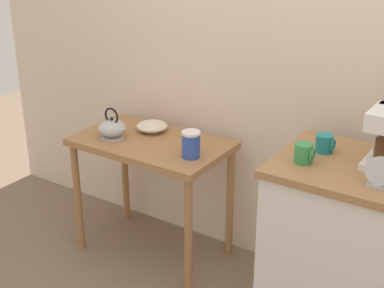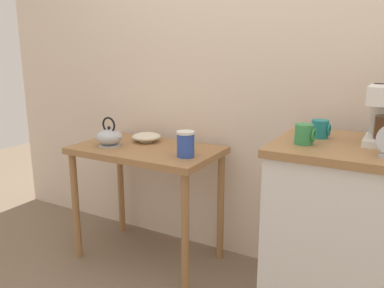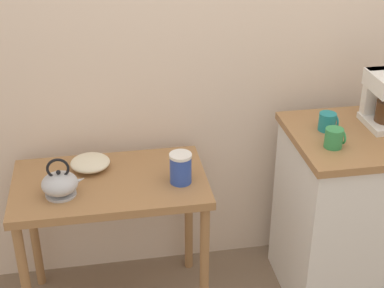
% 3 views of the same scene
% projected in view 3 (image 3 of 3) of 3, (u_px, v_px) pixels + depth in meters
% --- Properties ---
extents(back_wall, '(4.40, 0.10, 2.80)m').
position_uv_depth(back_wall, '(245.00, 11.00, 2.77)').
color(back_wall, beige).
rests_on(back_wall, ground_plane).
extents(wooden_table, '(0.89, 0.53, 0.74)m').
position_uv_depth(wooden_table, '(111.00, 199.00, 2.70)').
color(wooden_table, '#9E7044').
rests_on(wooden_table, ground_plane).
extents(kitchen_counter, '(0.66, 0.60, 0.92)m').
position_uv_depth(kitchen_counter, '(350.00, 214.00, 2.90)').
color(kitchen_counter, white).
rests_on(kitchen_counter, ground_plane).
extents(bowl_stoneware, '(0.19, 0.19, 0.06)m').
position_uv_depth(bowl_stoneware, '(90.00, 163.00, 2.72)').
color(bowl_stoneware, beige).
rests_on(bowl_stoneware, wooden_table).
extents(teakettle, '(0.20, 0.16, 0.18)m').
position_uv_depth(teakettle, '(60.00, 184.00, 2.51)').
color(teakettle, '#B2B5BA').
rests_on(teakettle, wooden_table).
extents(canister_enamel, '(0.10, 0.10, 0.15)m').
position_uv_depth(canister_enamel, '(181.00, 168.00, 2.60)').
color(canister_enamel, '#2D4CAD').
rests_on(canister_enamel, wooden_table).
extents(mug_tall_green, '(0.09, 0.08, 0.09)m').
position_uv_depth(mug_tall_green, '(334.00, 138.00, 2.54)').
color(mug_tall_green, '#338C4C').
rests_on(mug_tall_green, kitchen_counter).
extents(mug_dark_teal, '(0.09, 0.08, 0.09)m').
position_uv_depth(mug_dark_teal, '(328.00, 122.00, 2.69)').
color(mug_dark_teal, teal).
rests_on(mug_dark_teal, kitchen_counter).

